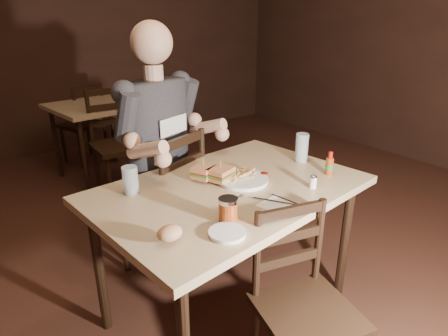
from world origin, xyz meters
TOP-DOWN VIEW (x-y plane):
  - room_shell at (0.00, 0.00)m, footprint 7.00×7.00m
  - main_table at (-0.27, -0.03)m, footprint 1.41×1.02m
  - bg_table at (-0.14, 2.31)m, footprint 0.90×0.90m
  - chair_far at (-0.36, 0.55)m, footprint 0.57×0.59m
  - chair_near at (-0.30, -0.61)m, footprint 0.47×0.50m
  - bg_chair_far at (-0.14, 2.86)m, footprint 0.52×0.55m
  - bg_chair_near at (-0.14, 1.76)m, footprint 0.47×0.51m
  - diner at (-0.35, 0.50)m, footprint 0.73×0.66m
  - dinner_plate at (-0.18, -0.03)m, footprint 0.28×0.28m
  - sandwich_left at (-0.27, 0.04)m, footprint 0.15×0.14m
  - sandwich_right at (-0.32, 0.11)m, footprint 0.14×0.14m
  - fries_pile at (-0.19, 0.02)m, footprint 0.25×0.19m
  - ketchup_dollop at (-0.05, -0.05)m, footprint 0.05×0.05m
  - glass_left at (-0.69, 0.18)m, footprint 0.08×0.08m
  - glass_right at (0.28, -0.00)m, footprint 0.08×0.08m
  - hot_sauce at (0.25, -0.23)m, footprint 0.04×0.04m
  - salt_shaker at (0.05, -0.29)m, footprint 0.04×0.04m
  - syrup_dispenser at (-0.49, -0.30)m, footprint 0.09×0.09m
  - napkin at (-0.22, -0.32)m, footprint 0.17×0.16m
  - knife at (-0.21, -0.30)m, footprint 0.12×0.18m
  - fork at (-0.16, -0.31)m, footprint 0.03×0.14m
  - side_plate at (-0.55, -0.39)m, footprint 0.16×0.16m
  - bread_roll at (-0.75, -0.30)m, footprint 0.11×0.09m

SIDE VIEW (x-z plane):
  - chair_near at x=-0.30m, z-range 0.00..0.83m
  - bg_chair_far at x=-0.14m, z-range 0.00..0.90m
  - chair_far at x=-0.36m, z-range 0.00..0.94m
  - bg_chair_near at x=-0.14m, z-range 0.00..0.97m
  - bg_table at x=-0.14m, z-range 0.30..1.07m
  - main_table at x=-0.27m, z-range 0.31..1.08m
  - napkin at x=-0.22m, z-range 0.77..0.77m
  - fork at x=-0.16m, z-range 0.77..0.78m
  - side_plate at x=-0.55m, z-range 0.77..0.78m
  - knife at x=-0.21m, z-range 0.77..0.78m
  - dinner_plate at x=-0.18m, z-range 0.77..0.78m
  - ketchup_dollop at x=-0.05m, z-range 0.78..0.79m
  - salt_shaker at x=0.05m, z-range 0.77..0.83m
  - fries_pile at x=-0.19m, z-range 0.78..0.82m
  - bread_roll at x=-0.75m, z-range 0.78..0.84m
  - syrup_dispenser at x=-0.49m, z-range 0.77..0.87m
  - hot_sauce at x=0.25m, z-range 0.77..0.90m
  - sandwich_right at x=-0.32m, z-range 0.78..0.88m
  - sandwich_left at x=-0.27m, z-range 0.78..0.89m
  - glass_left at x=-0.69m, z-range 0.77..0.90m
  - glass_right at x=0.28m, z-range 0.77..0.94m
  - diner at x=-0.35m, z-range 0.49..1.54m
  - room_shell at x=0.00m, z-range -2.10..4.90m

